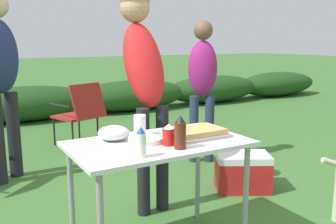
{
  "coord_description": "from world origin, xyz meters",
  "views": [
    {
      "loc": [
        -1.09,
        -1.98,
        1.36
      ],
      "look_at": [
        0.15,
        0.14,
        0.89
      ],
      "focal_mm": 40.0,
      "sensor_mm": 36.0,
      "label": 1
    }
  ],
  "objects_px": {
    "standing_person_in_navy_coat": "(143,69)",
    "standing_person_in_red_jacket": "(202,78)",
    "plate_stack": "(145,140)",
    "cooler_box": "(242,172)",
    "paper_cup_stack": "(140,125)",
    "ketchup_bottle": "(169,135)",
    "standing_person_with_beanie": "(0,70)",
    "mayo_bottle": "(141,143)",
    "camp_chair_green_behind_table": "(80,111)",
    "bbq_sauce_bottle": "(180,133)",
    "mixing_bowl": "(114,133)",
    "folding_table": "(159,153)",
    "food_tray": "(196,133)"
  },
  "relations": [
    {
      "from": "folding_table",
      "to": "paper_cup_stack",
      "type": "height_order",
      "value": "paper_cup_stack"
    },
    {
      "from": "plate_stack",
      "to": "bbq_sauce_bottle",
      "type": "bearing_deg",
      "value": -61.8
    },
    {
      "from": "standing_person_in_red_jacket",
      "to": "cooler_box",
      "type": "relative_size",
      "value": 2.74
    },
    {
      "from": "cooler_box",
      "to": "standing_person_in_red_jacket",
      "type": "bearing_deg",
      "value": 109.39
    },
    {
      "from": "food_tray",
      "to": "plate_stack",
      "type": "height_order",
      "value": "food_tray"
    },
    {
      "from": "food_tray",
      "to": "cooler_box",
      "type": "xyz_separation_m",
      "value": [
        0.89,
        0.53,
        -0.6
      ]
    },
    {
      "from": "folding_table",
      "to": "food_tray",
      "type": "bearing_deg",
      "value": -4.32
    },
    {
      "from": "mixing_bowl",
      "to": "paper_cup_stack",
      "type": "xyz_separation_m",
      "value": [
        0.19,
        0.01,
        0.02
      ]
    },
    {
      "from": "folding_table",
      "to": "ketchup_bottle",
      "type": "height_order",
      "value": "ketchup_bottle"
    },
    {
      "from": "plate_stack",
      "to": "mixing_bowl",
      "type": "height_order",
      "value": "mixing_bowl"
    },
    {
      "from": "plate_stack",
      "to": "cooler_box",
      "type": "relative_size",
      "value": 0.37
    },
    {
      "from": "ketchup_bottle",
      "to": "standing_person_with_beanie",
      "type": "bearing_deg",
      "value": 109.08
    },
    {
      "from": "paper_cup_stack",
      "to": "ketchup_bottle",
      "type": "distance_m",
      "value": 0.3
    },
    {
      "from": "mixing_bowl",
      "to": "standing_person_in_navy_coat",
      "type": "bearing_deg",
      "value": 46.74
    },
    {
      "from": "ketchup_bottle",
      "to": "standing_person_in_red_jacket",
      "type": "xyz_separation_m",
      "value": [
        1.3,
        1.49,
        0.16
      ]
    },
    {
      "from": "ketchup_bottle",
      "to": "mayo_bottle",
      "type": "bearing_deg",
      "value": -151.85
    },
    {
      "from": "standing_person_in_navy_coat",
      "to": "standing_person_in_red_jacket",
      "type": "relative_size",
      "value": 1.11
    },
    {
      "from": "plate_stack",
      "to": "cooler_box",
      "type": "bearing_deg",
      "value": 21.67
    },
    {
      "from": "mixing_bowl",
      "to": "standing_person_with_beanie",
      "type": "distance_m",
      "value": 1.78
    },
    {
      "from": "food_tray",
      "to": "ketchup_bottle",
      "type": "distance_m",
      "value": 0.27
    },
    {
      "from": "mayo_bottle",
      "to": "standing_person_with_beanie",
      "type": "height_order",
      "value": "standing_person_with_beanie"
    },
    {
      "from": "plate_stack",
      "to": "standing_person_with_beanie",
      "type": "bearing_deg",
      "value": 107.49
    },
    {
      "from": "folding_table",
      "to": "bbq_sauce_bottle",
      "type": "height_order",
      "value": "bbq_sauce_bottle"
    },
    {
      "from": "mixing_bowl",
      "to": "standing_person_in_navy_coat",
      "type": "distance_m",
      "value": 0.76
    },
    {
      "from": "paper_cup_stack",
      "to": "standing_person_with_beanie",
      "type": "relative_size",
      "value": 0.08
    },
    {
      "from": "folding_table",
      "to": "cooler_box",
      "type": "relative_size",
      "value": 1.91
    },
    {
      "from": "camp_chair_green_behind_table",
      "to": "cooler_box",
      "type": "height_order",
      "value": "camp_chair_green_behind_table"
    },
    {
      "from": "standing_person_in_red_jacket",
      "to": "cooler_box",
      "type": "distance_m",
      "value": 1.19
    },
    {
      "from": "mayo_bottle",
      "to": "standing_person_with_beanie",
      "type": "relative_size",
      "value": 0.09
    },
    {
      "from": "paper_cup_stack",
      "to": "camp_chair_green_behind_table",
      "type": "height_order",
      "value": "paper_cup_stack"
    },
    {
      "from": "paper_cup_stack",
      "to": "folding_table",
      "type": "bearing_deg",
      "value": -79.55
    },
    {
      "from": "folding_table",
      "to": "standing_person_in_navy_coat",
      "type": "bearing_deg",
      "value": 70.92
    },
    {
      "from": "mixing_bowl",
      "to": "camp_chair_green_behind_table",
      "type": "distance_m",
      "value": 2.58
    },
    {
      "from": "plate_stack",
      "to": "camp_chair_green_behind_table",
      "type": "bearing_deg",
      "value": 81.31
    },
    {
      "from": "ketchup_bottle",
      "to": "cooler_box",
      "type": "xyz_separation_m",
      "value": [
        1.15,
        0.61,
        -0.63
      ]
    },
    {
      "from": "plate_stack",
      "to": "camp_chair_green_behind_table",
      "type": "height_order",
      "value": "camp_chair_green_behind_table"
    },
    {
      "from": "mayo_bottle",
      "to": "camp_chair_green_behind_table",
      "type": "bearing_deg",
      "value": 79.15
    },
    {
      "from": "ketchup_bottle",
      "to": "standing_person_in_navy_coat",
      "type": "xyz_separation_m",
      "value": [
        0.22,
        0.76,
        0.34
      ]
    },
    {
      "from": "bbq_sauce_bottle",
      "to": "folding_table",
      "type": "bearing_deg",
      "value": 99.24
    },
    {
      "from": "standing_person_in_navy_coat",
      "to": "plate_stack",
      "type": "bearing_deg",
      "value": -119.17
    },
    {
      "from": "folding_table",
      "to": "bbq_sauce_bottle",
      "type": "xyz_separation_m",
      "value": [
        0.03,
        -0.2,
        0.17
      ]
    },
    {
      "from": "mixing_bowl",
      "to": "paper_cup_stack",
      "type": "distance_m",
      "value": 0.19
    },
    {
      "from": "folding_table",
      "to": "food_tray",
      "type": "height_order",
      "value": "food_tray"
    },
    {
      "from": "plate_stack",
      "to": "paper_cup_stack",
      "type": "bearing_deg",
      "value": 74.4
    },
    {
      "from": "bbq_sauce_bottle",
      "to": "ketchup_bottle",
      "type": "xyz_separation_m",
      "value": [
        -0.02,
        0.1,
        -0.03
      ]
    },
    {
      "from": "folding_table",
      "to": "food_tray",
      "type": "distance_m",
      "value": 0.29
    },
    {
      "from": "standing_person_in_navy_coat",
      "to": "ketchup_bottle",
      "type": "bearing_deg",
      "value": -108.99
    },
    {
      "from": "folding_table",
      "to": "camp_chair_green_behind_table",
      "type": "relative_size",
      "value": 1.32
    },
    {
      "from": "bbq_sauce_bottle",
      "to": "standing_person_in_red_jacket",
      "type": "relative_size",
      "value": 0.13
    },
    {
      "from": "mixing_bowl",
      "to": "cooler_box",
      "type": "distance_m",
      "value": 1.56
    }
  ]
}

